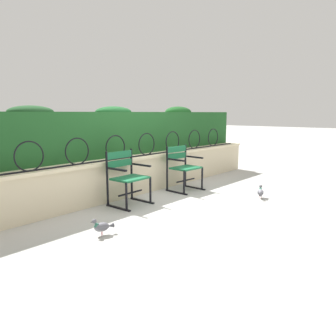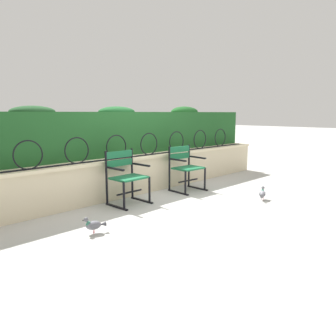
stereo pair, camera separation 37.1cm
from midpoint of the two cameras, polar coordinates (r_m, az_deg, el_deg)
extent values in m
plane|color=#ADADA8|center=(5.48, -0.86, -5.85)|extent=(60.00, 60.00, 0.00)
cube|color=beige|center=(6.03, -7.33, -1.37)|extent=(7.03, 0.35, 0.63)
cube|color=beige|center=(5.98, -7.40, 1.85)|extent=(7.03, 0.41, 0.05)
cylinder|color=black|center=(5.92, -6.93, 2.14)|extent=(6.50, 0.02, 0.02)
torus|color=black|center=(4.79, -25.39, 1.88)|extent=(0.42, 0.02, 0.42)
torus|color=black|center=(5.13, -17.76, 2.82)|extent=(0.42, 0.02, 0.42)
torus|color=black|center=(5.55, -11.17, 3.59)|extent=(0.42, 0.02, 0.42)
torus|color=black|center=(6.03, -5.56, 4.20)|extent=(0.42, 0.02, 0.42)
torus|color=black|center=(6.56, -0.81, 4.69)|extent=(0.42, 0.02, 0.42)
torus|color=black|center=(7.14, 3.21, 5.08)|extent=(0.42, 0.02, 0.42)
torus|color=black|center=(7.74, 6.62, 5.39)|extent=(0.42, 0.02, 0.42)
cube|color=#1E5123|center=(6.25, -10.05, 6.06)|extent=(6.89, 0.48, 0.80)
ellipsoid|color=#1F4924|center=(5.33, -24.95, 9.02)|extent=(0.70, 0.44, 0.18)
ellipsoid|color=#1A5024|center=(6.15, -11.29, 9.70)|extent=(0.78, 0.44, 0.20)
ellipsoid|color=#1A511F|center=(7.45, 0.40, 9.86)|extent=(0.78, 0.44, 0.25)
cube|color=#19663D|center=(5.10, -7.72, -2.01)|extent=(0.54, 0.14, 0.03)
cube|color=#19663D|center=(5.20, -8.75, -1.82)|extent=(0.54, 0.14, 0.03)
cube|color=#19663D|center=(5.30, -9.74, -1.62)|extent=(0.54, 0.14, 0.03)
cube|color=#19663D|center=(5.32, -10.59, 2.30)|extent=(0.54, 0.05, 0.11)
cube|color=#19663D|center=(5.34, -10.54, 0.82)|extent=(0.54, 0.05, 0.11)
cylinder|color=black|center=(5.55, -8.37, -1.09)|extent=(0.04, 0.04, 0.88)
cylinder|color=black|center=(5.30, -5.15, -3.97)|extent=(0.04, 0.04, 0.44)
cube|color=black|center=(5.48, -6.55, -5.78)|extent=(0.06, 0.52, 0.02)
cube|color=black|center=(5.35, -6.67, 0.51)|extent=(0.05, 0.40, 0.03)
cylinder|color=black|center=(5.21, -12.71, -1.93)|extent=(0.04, 0.04, 0.88)
cylinder|color=black|center=(4.94, -9.50, -5.08)|extent=(0.04, 0.04, 0.44)
cube|color=black|center=(5.14, -10.86, -6.96)|extent=(0.06, 0.52, 0.02)
cube|color=black|center=(5.00, -11.08, -0.26)|extent=(0.05, 0.40, 0.03)
cylinder|color=black|center=(5.26, -8.68, -4.40)|extent=(0.51, 0.05, 0.03)
cube|color=#19663D|center=(6.02, 2.39, -0.14)|extent=(0.53, 0.15, 0.03)
cube|color=#19663D|center=(6.11, 1.43, 0.02)|extent=(0.53, 0.15, 0.03)
cube|color=#19663D|center=(6.20, 0.51, 0.16)|extent=(0.53, 0.15, 0.03)
cube|color=#19663D|center=(6.23, -0.18, 3.33)|extent=(0.53, 0.06, 0.11)
cube|color=#19663D|center=(6.24, -0.18, 2.13)|extent=(0.53, 0.06, 0.11)
cylinder|color=black|center=(6.47, 1.45, 0.42)|extent=(0.04, 0.04, 0.85)
cylinder|color=black|center=(6.22, 4.35, -1.89)|extent=(0.04, 0.04, 0.44)
cube|color=black|center=(6.39, 3.02, -3.48)|extent=(0.07, 0.52, 0.02)
cube|color=black|center=(6.28, 3.07, 1.93)|extent=(0.06, 0.40, 0.03)
cylinder|color=black|center=(6.09, -1.90, -0.15)|extent=(0.04, 0.04, 0.85)
cylinder|color=black|center=(5.84, 1.05, -2.65)|extent=(0.04, 0.04, 0.44)
cube|color=black|center=(6.01, -0.29, -4.31)|extent=(0.07, 0.52, 0.02)
cube|color=black|center=(5.90, -0.29, 1.43)|extent=(0.06, 0.40, 0.03)
cylinder|color=black|center=(6.16, 1.42, -2.21)|extent=(0.50, 0.05, 0.03)
ellipsoid|color=gray|center=(5.80, 14.27, -4.21)|extent=(0.21, 0.17, 0.11)
cylinder|color=#2D6B56|center=(5.85, 14.30, -3.72)|extent=(0.07, 0.07, 0.06)
sphere|color=slate|center=(5.86, 14.33, -3.15)|extent=(0.06, 0.06, 0.06)
cone|color=black|center=(5.90, 14.33, -3.13)|extent=(0.03, 0.02, 0.01)
cone|color=#595960|center=(5.69, 14.24, -4.53)|extent=(0.10, 0.09, 0.06)
ellipsoid|color=slate|center=(5.79, 13.85, -4.16)|extent=(0.14, 0.08, 0.07)
ellipsoid|color=slate|center=(5.78, 14.69, -4.20)|extent=(0.14, 0.08, 0.07)
cylinder|color=#C6515B|center=(5.83, 14.06, -4.94)|extent=(0.01, 0.01, 0.05)
cylinder|color=#C6515B|center=(5.81, 14.41, -5.01)|extent=(0.01, 0.01, 0.05)
ellipsoid|color=slate|center=(4.09, -14.24, -10.11)|extent=(0.21, 0.15, 0.11)
cylinder|color=#2D6B56|center=(4.06, -15.16, -9.77)|extent=(0.07, 0.06, 0.06)
sphere|color=#55555D|center=(4.03, -15.52, -9.09)|extent=(0.06, 0.06, 0.06)
cone|color=black|center=(4.02, -15.95, -9.22)|extent=(0.02, 0.02, 0.01)
cone|color=#4A4A52|center=(4.12, -12.71, -9.93)|extent=(0.09, 0.08, 0.06)
ellipsoid|color=#5B5B63|center=(4.05, -13.90, -10.20)|extent=(0.14, 0.06, 0.07)
ellipsoid|color=#5B5B63|center=(4.13, -14.31, -9.84)|extent=(0.14, 0.06, 0.07)
cylinder|color=#C6515B|center=(4.10, -14.24, -11.26)|extent=(0.01, 0.01, 0.05)
cylinder|color=#C6515B|center=(4.13, -14.14, -11.05)|extent=(0.01, 0.01, 0.05)
camera|label=1|loc=(0.19, -91.95, -0.33)|focal=34.50mm
camera|label=2|loc=(0.19, 88.05, 0.33)|focal=34.50mm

